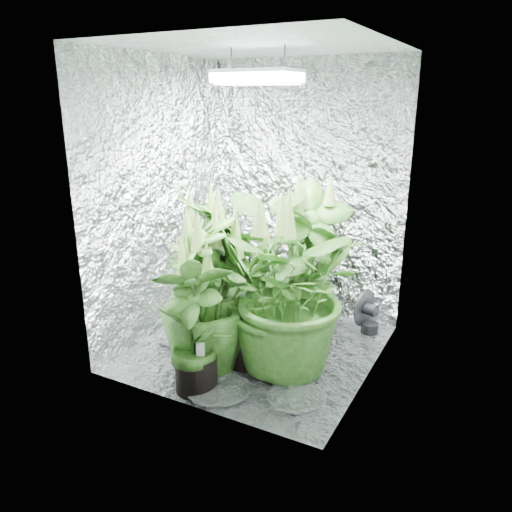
{
  "coord_description": "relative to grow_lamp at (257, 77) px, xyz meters",
  "views": [
    {
      "loc": [
        1.49,
        -2.83,
        1.71
      ],
      "look_at": [
        -0.01,
        0.0,
        0.69
      ],
      "focal_mm": 35.0,
      "sensor_mm": 36.0,
      "label": 1
    }
  ],
  "objects": [
    {
      "name": "ceiling",
      "position": [
        0.0,
        0.0,
        0.17
      ],
      "size": [
        1.6,
        1.6,
        0.01
      ],
      "primitive_type": "cube",
      "color": "silver",
      "rests_on": "walls"
    },
    {
      "name": "plant_label",
      "position": [
        -0.02,
        -0.67,
        -1.53
      ],
      "size": [
        0.06,
        0.04,
        0.08
      ],
      "primitive_type": "cube",
      "rotation": [
        -0.21,
        0.0,
        0.48
      ],
      "color": "white",
      "rests_on": "plant_f"
    },
    {
      "name": "plant_c",
      "position": [
        0.09,
        0.64,
        -1.38
      ],
      "size": [
        0.59,
        0.59,
        0.97
      ],
      "rotation": [
        0.0,
        0.0,
        1.81
      ],
      "color": "black",
      "rests_on": "ground"
    },
    {
      "name": "plant_f",
      "position": [
        -0.08,
        -0.64,
        -1.39
      ],
      "size": [
        0.64,
        0.64,
        0.95
      ],
      "rotation": [
        0.0,
        0.0,
        3.77
      ],
      "color": "black",
      "rests_on": "ground"
    },
    {
      "name": "walls",
      "position": [
        0.0,
        0.0,
        -0.83
      ],
      "size": [
        1.62,
        1.62,
        2.0
      ],
      "color": "silver",
      "rests_on": "ground"
    },
    {
      "name": "plant_h",
      "position": [
        -0.16,
        -0.42,
        -1.32
      ],
      "size": [
        0.8,
        0.8,
        1.12
      ],
      "rotation": [
        0.0,
        0.0,
        5.41
      ],
      "color": "black",
      "rests_on": "ground"
    },
    {
      "name": "plant_d",
      "position": [
        -0.26,
        -0.14,
        -1.28
      ],
      "size": [
        0.84,
        0.84,
        1.19
      ],
      "rotation": [
        0.0,
        0.0,
        2.53
      ],
      "color": "black",
      "rests_on": "ground"
    },
    {
      "name": "circulation_fan",
      "position": [
        0.61,
        0.63,
        -1.69
      ],
      "size": [
        0.16,
        0.29,
        0.33
      ],
      "rotation": [
        0.0,
        0.0,
        -0.25
      ],
      "color": "black",
      "rests_on": "ground"
    },
    {
      "name": "ground",
      "position": [
        0.0,
        0.0,
        -1.83
      ],
      "size": [
        1.6,
        1.6,
        0.0
      ],
      "primitive_type": "plane",
      "color": "silver",
      "rests_on": "ground"
    },
    {
      "name": "plant_e",
      "position": [
        0.3,
        -0.24,
        -1.26
      ],
      "size": [
        1.21,
        1.21,
        1.19
      ],
      "rotation": [
        0.0,
        0.0,
        3.42
      ],
      "color": "black",
      "rests_on": "ground"
    },
    {
      "name": "plant_b",
      "position": [
        0.27,
        0.29,
        -1.25
      ],
      "size": [
        0.8,
        0.8,
        1.24
      ],
      "rotation": [
        0.0,
        0.0,
        0.46
      ],
      "color": "black",
      "rests_on": "ground"
    },
    {
      "name": "grow_lamp",
      "position": [
        0.0,
        0.0,
        0.0
      ],
      "size": [
        0.5,
        0.3,
        0.22
      ],
      "color": "gray",
      "rests_on": "ceiling"
    },
    {
      "name": "plant_a",
      "position": [
        -0.09,
        0.13,
        -1.35
      ],
      "size": [
        1.05,
        1.05,
        0.99
      ],
      "rotation": [
        0.0,
        0.0,
        5.92
      ],
      "color": "black",
      "rests_on": "ground"
    },
    {
      "name": "plant_g",
      "position": [
        0.02,
        -0.19,
        -1.35
      ],
      "size": [
        0.6,
        0.6,
        1.05
      ],
      "rotation": [
        0.0,
        0.0,
        4.89
      ],
      "color": "black",
      "rests_on": "ground"
    }
  ]
}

